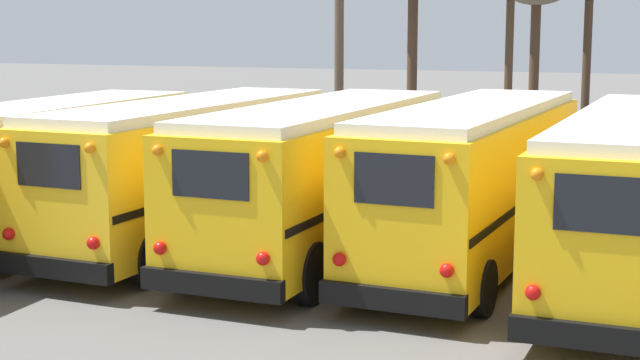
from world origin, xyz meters
The scene contains 7 objects.
ground_plane centered at (0.00, 0.00, 0.00)m, with size 160.00×160.00×0.00m, color #5B5956.
school_bus_0 centered at (-6.02, -1.14, 1.65)m, with size 2.56×10.20×3.01m.
school_bus_1 centered at (-3.01, 0.26, 1.69)m, with size 2.94×9.48×3.08m.
school_bus_2 centered at (0.00, 0.31, 1.70)m, with size 2.87×9.67×3.10m.
school_bus_3 centered at (3.01, 0.63, 1.71)m, with size 2.88×9.61×3.16m.
school_bus_4 centered at (6.02, 0.29, 1.68)m, with size 2.70×10.41×3.10m.
utility_pole centered at (-4.02, 12.49, 4.56)m, with size 1.80×0.31×8.85m.
Camera 1 is at (6.87, -18.07, 4.69)m, focal length 55.00 mm.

